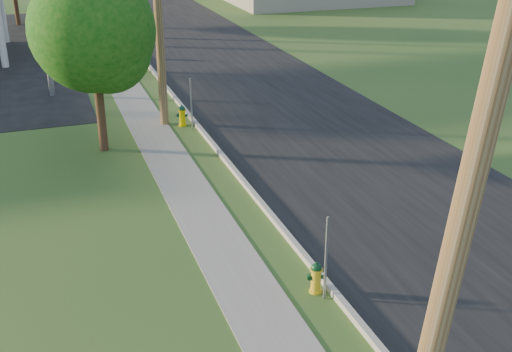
% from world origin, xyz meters
% --- Properties ---
extents(road, '(8.00, 120.00, 0.02)m').
position_xyz_m(road, '(4.50, 10.00, 0.01)').
color(road, black).
rests_on(road, ground).
extents(curb, '(0.15, 120.00, 0.15)m').
position_xyz_m(curb, '(0.50, 10.00, 0.07)').
color(curb, '#9F9D92').
rests_on(curb, ground).
extents(sidewalk, '(1.50, 120.00, 0.03)m').
position_xyz_m(sidewalk, '(-1.25, 10.00, 0.01)').
color(sidewalk, gray).
rests_on(sidewalk, ground).
extents(utility_pole_near, '(1.40, 0.32, 9.48)m').
position_xyz_m(utility_pole_near, '(-0.60, -1.00, 4.80)').
color(utility_pole_near, brown).
rests_on(utility_pole_near, ground).
extents(sign_post_near, '(0.05, 0.04, 2.00)m').
position_xyz_m(sign_post_near, '(0.25, 4.20, 1.00)').
color(sign_post_near, gray).
rests_on(sign_post_near, ground).
extents(sign_post_mid, '(0.05, 0.04, 2.00)m').
position_xyz_m(sign_post_mid, '(0.25, 16.00, 1.00)').
color(sign_post_mid, gray).
rests_on(sign_post_mid, ground).
extents(sign_post_far, '(0.05, 0.04, 2.00)m').
position_xyz_m(sign_post_far, '(0.25, 28.20, 1.00)').
color(sign_post_far, gray).
rests_on(sign_post_far, ground).
extents(tree_verge, '(4.09, 4.09, 6.20)m').
position_xyz_m(tree_verge, '(-3.06, 14.88, 3.99)').
color(tree_verge, '#392514').
rests_on(tree_verge, ground).
extents(hydrant_near, '(0.40, 0.36, 0.77)m').
position_xyz_m(hydrant_near, '(0.17, 4.48, 0.38)').
color(hydrant_near, gold).
rests_on(hydrant_near, ground).
extents(hydrant_mid, '(0.43, 0.38, 0.83)m').
position_xyz_m(hydrant_mid, '(0.01, 16.58, 0.41)').
color(hydrant_mid, '#DCC000').
rests_on(hydrant_mid, ground).
extents(hydrant_far, '(0.43, 0.38, 0.82)m').
position_xyz_m(hydrant_far, '(0.07, 28.45, 0.40)').
color(hydrant_far, '#F5B800').
rests_on(hydrant_far, ground).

